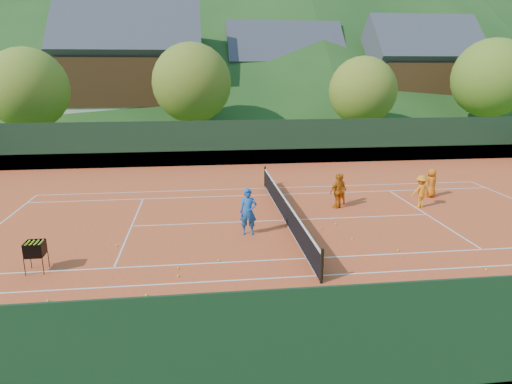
{
  "coord_description": "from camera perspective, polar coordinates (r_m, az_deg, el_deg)",
  "views": [
    {
      "loc": [
        -3.49,
        -18.2,
        6.24
      ],
      "look_at": [
        -1.24,
        0.0,
        1.31
      ],
      "focal_mm": 32.0,
      "sensor_mm": 36.0,
      "label": 1
    }
  ],
  "objects": [
    {
      "name": "court_lines",
      "position": [
        19.55,
        3.62,
        -3.52
      ],
      "size": [
        23.83,
        11.03,
        0.0
      ],
      "color": "white",
      "rests_on": "clay_court"
    },
    {
      "name": "tennis_ball_3",
      "position": [
        14.06,
        -28.87,
        -13.08
      ],
      "size": [
        0.07,
        0.07,
        0.07
      ],
      "primitive_type": "sphere",
      "color": "yellow",
      "rests_on": "clay_court"
    },
    {
      "name": "tennis_ball_14",
      "position": [
        14.57,
        -9.71,
        -10.31
      ],
      "size": [
        0.07,
        0.07,
        0.07
      ],
      "primitive_type": "sphere",
      "color": "yellow",
      "rests_on": "clay_court"
    },
    {
      "name": "coach",
      "position": [
        17.59,
        -0.98,
        -2.5
      ],
      "size": [
        0.73,
        0.54,
        1.83
      ],
      "primitive_type": "imported",
      "rotation": [
        0.0,
        0.0,
        -0.16
      ],
      "color": "#1954A8",
      "rests_on": "clay_court"
    },
    {
      "name": "perimeter_fence",
      "position": [
        19.19,
        3.68,
        0.0
      ],
      "size": [
        40.4,
        24.24,
        3.0
      ],
      "color": "black",
      "rests_on": "clay_court"
    },
    {
      "name": "tennis_ball_10",
      "position": [
        16.54,
        26.86,
        -8.64
      ],
      "size": [
        0.07,
        0.07,
        0.07
      ],
      "primitive_type": "sphere",
      "color": "yellow",
      "rests_on": "clay_court"
    },
    {
      "name": "tennis_ball_18",
      "position": [
        18.63,
        8.1,
        -4.5
      ],
      "size": [
        0.07,
        0.07,
        0.07
      ],
      "primitive_type": "sphere",
      "color": "yellow",
      "rests_on": "clay_court"
    },
    {
      "name": "tennis_ball_4",
      "position": [
        13.42,
        18.32,
        -13.23
      ],
      "size": [
        0.07,
        0.07,
        0.07
      ],
      "primitive_type": "sphere",
      "color": "yellow",
      "rests_on": "clay_court"
    },
    {
      "name": "ball_hopper",
      "position": [
        16.04,
        -25.9,
        -6.48
      ],
      "size": [
        0.57,
        0.57,
        1.0
      ],
      "color": "black",
      "rests_on": "clay_court"
    },
    {
      "name": "student_d",
      "position": [
        22.46,
        19.89,
        0.08
      ],
      "size": [
        1.08,
        0.74,
        1.53
      ],
      "primitive_type": "imported",
      "rotation": [
        0.0,
        0.0,
        3.32
      ],
      "color": "orange",
      "rests_on": "clay_court"
    },
    {
      "name": "tennis_ball_2",
      "position": [
        14.2,
        -24.59,
        -12.26
      ],
      "size": [
        0.07,
        0.07,
        0.07
      ],
      "primitive_type": "sphere",
      "color": "yellow",
      "rests_on": "clay_court"
    },
    {
      "name": "student_a",
      "position": [
        21.9,
        10.34,
        0.34
      ],
      "size": [
        0.88,
        0.78,
        1.5
      ],
      "primitive_type": "imported",
      "rotation": [
        0.0,
        0.0,
        3.49
      ],
      "color": "orange",
      "rests_on": "clay_court"
    },
    {
      "name": "tennis_net",
      "position": [
        19.4,
        3.65,
        -2.13
      ],
      "size": [
        0.1,
        12.07,
        1.1
      ],
      "color": "black",
      "rests_on": "clay_court"
    },
    {
      "name": "tennis_ball_8",
      "position": [
        13.62,
        -13.56,
        -12.41
      ],
      "size": [
        0.07,
        0.07,
        0.07
      ],
      "primitive_type": "sphere",
      "color": "yellow",
      "rests_on": "clay_court"
    },
    {
      "name": "tree_b",
      "position": [
        38.22,
        -8.02,
        13.34
      ],
      "size": [
        6.4,
        6.4,
        8.4
      ],
      "color": "#402719",
      "rests_on": "ground"
    },
    {
      "name": "tree_d",
      "position": [
        45.93,
        27.37,
        12.53
      ],
      "size": [
        6.8,
        6.8,
        8.93
      ],
      "color": "#422A1A",
      "rests_on": "ground"
    },
    {
      "name": "tennis_ball_13",
      "position": [
        14.25,
        13.61,
        -11.14
      ],
      "size": [
        0.07,
        0.07,
        0.07
      ],
      "primitive_type": "sphere",
      "color": "yellow",
      "rests_on": "clay_court"
    },
    {
      "name": "tennis_ball_15",
      "position": [
        11.04,
        2.1,
        -19.03
      ],
      "size": [
        0.07,
        0.07,
        0.07
      ],
      "primitive_type": "sphere",
      "color": "yellow",
      "rests_on": "clay_court"
    },
    {
      "name": "tennis_ball_0",
      "position": [
        15.5,
        -4.67,
        -8.52
      ],
      "size": [
        0.07,
        0.07,
        0.07
      ],
      "primitive_type": "sphere",
      "color": "yellow",
      "rests_on": "clay_court"
    },
    {
      "name": "student_b",
      "position": [
        21.32,
        10.23,
        0.1
      ],
      "size": [
        1.02,
        0.75,
        1.61
      ],
      "primitive_type": "imported",
      "rotation": [
        0.0,
        0.0,
        3.57
      ],
      "color": "#CA6D11",
      "rests_on": "clay_court"
    },
    {
      "name": "chalet_mid",
      "position": [
        53.07,
        3.35,
        13.68
      ],
      "size": [
        12.65,
        8.82,
        11.45
      ],
      "color": "beige",
      "rests_on": "ground"
    },
    {
      "name": "tennis_ball_9",
      "position": [
        17.45,
        -17.01,
        -6.4
      ],
      "size": [
        0.07,
        0.07,
        0.07
      ],
      "primitive_type": "sphere",
      "color": "yellow",
      "rests_on": "clay_court"
    },
    {
      "name": "chalet_right",
      "position": [
        53.63,
        19.47,
        13.17
      ],
      "size": [
        11.5,
        8.82,
        11.91
      ],
      "color": "beige",
      "rests_on": "ground"
    },
    {
      "name": "ground",
      "position": [
        19.56,
        3.62,
        -3.59
      ],
      "size": [
        400.0,
        400.0,
        0.0
      ],
      "primitive_type": "plane",
      "color": "#2F561B",
      "rests_on": "ground"
    },
    {
      "name": "tennis_ball_1",
      "position": [
        17.04,
        17.36,
        -6.97
      ],
      "size": [
        0.07,
        0.07,
        0.07
      ],
      "primitive_type": "sphere",
      "color": "yellow",
      "rests_on": "clay_court"
    },
    {
      "name": "tennis_ball_7",
      "position": [
        13.4,
        -10.65,
        -12.73
      ],
      "size": [
        0.07,
        0.07,
        0.07
      ],
      "primitive_type": "sphere",
      "color": "yellow",
      "rests_on": "clay_court"
    },
    {
      "name": "clay_court",
      "position": [
        19.55,
        3.62,
        -3.56
      ],
      "size": [
        40.0,
        24.0,
        0.02
      ],
      "primitive_type": "cube",
      "color": "#CB4921",
      "rests_on": "ground"
    },
    {
      "name": "tennis_ball_11",
      "position": [
        19.21,
        9.92,
        -3.96
      ],
      "size": [
        0.07,
        0.07,
        0.07
      ],
      "primitive_type": "sphere",
      "color": "yellow",
      "rests_on": "clay_court"
    },
    {
      "name": "chalet_left",
      "position": [
        48.64,
        -15.18,
        13.85
      ],
      "size": [
        13.8,
        9.93,
        12.92
      ],
      "color": "beige",
      "rests_on": "ground"
    },
    {
      "name": "tennis_ball_16",
      "position": [
        13.37,
        -24.99,
        -14.05
      ],
      "size": [
        0.07,
        0.07,
        0.07
      ],
      "primitive_type": "sphere",
      "color": "yellow",
      "rests_on": "clay_court"
    },
    {
      "name": "student_c",
      "position": [
        24.48,
        21.07,
        1.06
      ],
      "size": [
        0.83,
        0.68,
        1.46
      ],
      "primitive_type": "imported",
      "rotation": [
        0.0,
        0.0,
        3.5
      ],
      "color": "orange",
      "rests_on": "clay_court"
    },
    {
      "name": "tennis_ball_12",
      "position": [
        17.69,
        11.93,
        -5.76
      ],
      "size": [
        0.07,
        0.07,
        0.07
      ],
      "primitive_type": "sphere",
      "color": "yellow",
      "rests_on": "clay_court"
    },
    {
      "name": "tennis_ball_6",
      "position": [
        15.12,
        -9.72,
        -9.32
      ],
      "size": [
        0.07,
        0.07,
        0.07
      ],
      "primitive_type": "sphere",
      "color": "yellow",
      "rests_on": "clay_court"
    },
    {
      "name": "tree_c",
      "position": [
        39.61,
        13.18,
        12.21
      ],
      "size": [
        5.6,
        5.6,
        7.35
      ],
      "color": "#3F2619",
      "rests_on": "ground"
    },
    {
      "name": "tree_a",
      "position": [
        38.33,
        -26.66,
        11.45
      ],
      "size": [
        6.0,
        6.0,
        7.88
      ],
      "color": "#3D2718",
      "rests_on": "ground"
    }
  ]
}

